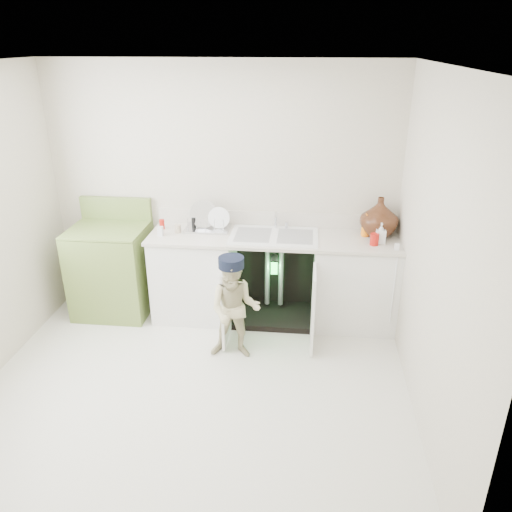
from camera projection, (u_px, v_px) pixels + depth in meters
The scene contains 5 objects.
ground at pixel (196, 387), 4.14m from camera, with size 3.50×3.50×0.00m, color #B9B3A2.
room_shell at pixel (187, 248), 3.64m from camera, with size 6.00×5.50×1.26m.
counter_run at pixel (278, 274), 5.00m from camera, with size 2.44×1.02×1.28m.
avocado_stove at pixel (112, 269), 5.14m from camera, with size 0.75×0.65×1.16m.
repair_worker at pixel (235, 308), 4.37m from camera, with size 0.59×0.56×0.96m.
Camera 1 is at (0.86, -3.29, 2.66)m, focal length 35.00 mm.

